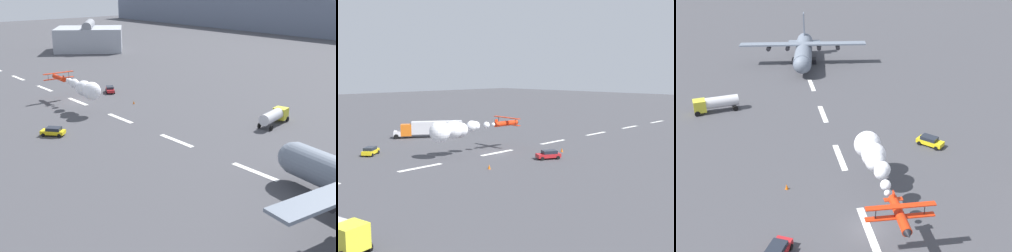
% 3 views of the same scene
% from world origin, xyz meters
% --- Properties ---
extents(ground_plane, '(440.00, 440.00, 0.00)m').
position_xyz_m(ground_plane, '(0.00, 0.00, 0.00)').
color(ground_plane, '#424247').
rests_on(ground_plane, ground).
extents(runway_stripe_0, '(8.00, 0.90, 0.01)m').
position_xyz_m(runway_stripe_0, '(-67.59, 0.00, 0.01)').
color(runway_stripe_0, white).
rests_on(runway_stripe_0, ground).
extents(runway_stripe_1, '(8.00, 0.90, 0.01)m').
position_xyz_m(runway_stripe_1, '(-50.69, 0.00, 0.01)').
color(runway_stripe_1, white).
rests_on(runway_stripe_1, ground).
extents(runway_stripe_2, '(8.00, 0.90, 0.01)m').
position_xyz_m(runway_stripe_2, '(-33.80, 0.00, 0.01)').
color(runway_stripe_2, white).
rests_on(runway_stripe_2, ground).
extents(runway_stripe_3, '(8.00, 0.90, 0.01)m').
position_xyz_m(runway_stripe_3, '(-16.90, 0.00, 0.01)').
color(runway_stripe_3, white).
rests_on(runway_stripe_3, ground).
extents(runway_stripe_4, '(8.00, 0.90, 0.01)m').
position_xyz_m(runway_stripe_4, '(0.00, 0.00, 0.01)').
color(runway_stripe_4, white).
rests_on(runway_stripe_4, ground).
extents(runway_stripe_5, '(8.00, 0.90, 0.01)m').
position_xyz_m(runway_stripe_5, '(16.90, 0.00, 0.01)').
color(runway_stripe_5, white).
rests_on(runway_stripe_5, ground).
extents(stunt_biplane_red, '(20.73, 7.11, 3.66)m').
position_xyz_m(stunt_biplane_red, '(7.71, -2.58, 4.93)').
color(stunt_biplane_red, red).
extents(semi_truck_orange, '(14.35, 11.03, 3.70)m').
position_xyz_m(semi_truck_orange, '(-1.94, -24.18, 2.14)').
color(semi_truck_orange, silver).
rests_on(semi_truck_orange, ground).
extents(followme_car_yellow, '(4.32, 4.11, 1.52)m').
position_xyz_m(followme_car_yellow, '(17.83, -14.76, 0.81)').
color(followme_car_yellow, yellow).
rests_on(followme_car_yellow, ground).
extents(airport_staff_sedan, '(4.53, 3.55, 1.52)m').
position_xyz_m(airport_staff_sedan, '(-2.48, 10.33, 0.81)').
color(airport_staff_sedan, '#B21E23').
rests_on(airport_staff_sedan, ground).
extents(traffic_cone_near, '(0.44, 0.44, 0.75)m').
position_xyz_m(traffic_cone_near, '(-9.22, 8.12, 0.38)').
color(traffic_cone_near, orange).
rests_on(traffic_cone_near, ground).
extents(traffic_cone_far, '(0.44, 0.44, 0.75)m').
position_xyz_m(traffic_cone_far, '(9.89, 8.47, 0.38)').
color(traffic_cone_far, orange).
rests_on(traffic_cone_far, ground).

